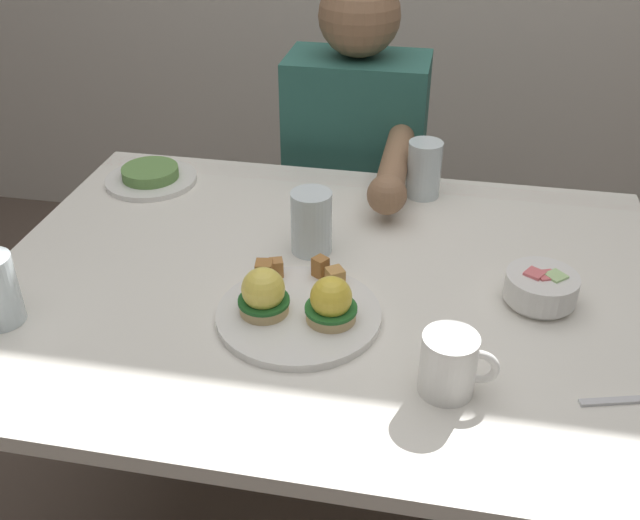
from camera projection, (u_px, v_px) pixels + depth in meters
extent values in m
cube|color=white|center=(325.00, 286.00, 1.28)|extent=(1.20, 0.90, 0.03)
cube|color=#B23838|center=(268.00, 449.00, 0.94)|extent=(1.20, 0.06, 0.00)
cube|color=#B23838|center=(358.00, 182.00, 1.60)|extent=(1.20, 0.06, 0.00)
cube|color=brown|center=(147.00, 295.00, 1.89)|extent=(0.06, 0.06, 0.71)
cube|color=brown|center=(580.00, 345.00, 1.72)|extent=(0.06, 0.06, 0.71)
cylinder|color=white|center=(299.00, 315.00, 1.17)|extent=(0.27, 0.27, 0.01)
cylinder|color=tan|center=(264.00, 307.00, 1.16)|extent=(0.08, 0.08, 0.02)
cylinder|color=#236028|center=(264.00, 300.00, 1.16)|extent=(0.08, 0.08, 0.01)
sphere|color=#F7DB56|center=(263.00, 289.00, 1.14)|extent=(0.07, 0.07, 0.07)
cylinder|color=tan|center=(331.00, 314.00, 1.14)|extent=(0.08, 0.08, 0.02)
cylinder|color=#286B2D|center=(331.00, 308.00, 1.14)|extent=(0.08, 0.08, 0.01)
sphere|color=yellow|center=(331.00, 297.00, 1.13)|extent=(0.07, 0.07, 0.07)
cube|color=tan|center=(335.00, 276.00, 1.23)|extent=(0.04, 0.04, 0.03)
cube|color=#B77A42|center=(276.00, 268.00, 1.25)|extent=(0.03, 0.03, 0.03)
cube|color=#AD7038|center=(320.00, 267.00, 1.25)|extent=(0.03, 0.03, 0.04)
cube|color=#AD7038|center=(264.00, 271.00, 1.23)|extent=(0.03, 0.03, 0.04)
cylinder|color=white|center=(538.00, 301.00, 1.21)|extent=(0.10, 0.10, 0.01)
cylinder|color=white|center=(541.00, 287.00, 1.19)|extent=(0.12, 0.12, 0.04)
cube|color=#EA6B70|center=(533.00, 296.00, 1.18)|extent=(0.04, 0.04, 0.03)
cube|color=#F4A85B|center=(543.00, 295.00, 1.17)|extent=(0.03, 0.03, 0.02)
cube|color=#EA6B70|center=(534.00, 280.00, 1.19)|extent=(0.04, 0.04, 0.03)
cube|color=#EA6B70|center=(545.00, 281.00, 1.19)|extent=(0.04, 0.04, 0.03)
cube|color=#B7E093|center=(555.00, 284.00, 1.18)|extent=(0.04, 0.04, 0.03)
cylinder|color=white|center=(448.00, 364.00, 1.00)|extent=(0.08, 0.08, 0.09)
cylinder|color=black|center=(451.00, 341.00, 0.98)|extent=(0.07, 0.07, 0.01)
torus|color=white|center=(480.00, 367.00, 1.00)|extent=(0.06, 0.02, 0.06)
cube|color=silver|center=(621.00, 401.00, 1.01)|extent=(0.12, 0.04, 0.00)
cylinder|color=silver|center=(311.00, 222.00, 1.32)|extent=(0.08, 0.08, 0.12)
cylinder|color=silver|center=(311.00, 231.00, 1.33)|extent=(0.07, 0.07, 0.08)
cylinder|color=silver|center=(424.00, 169.00, 1.51)|extent=(0.07, 0.07, 0.12)
cylinder|color=silver|center=(423.00, 177.00, 1.52)|extent=(0.06, 0.06, 0.08)
cylinder|color=white|center=(151.00, 180.00, 1.59)|extent=(0.20, 0.20, 0.01)
cylinder|color=#66934C|center=(150.00, 172.00, 1.58)|extent=(0.12, 0.12, 0.02)
cylinder|color=#33333D|center=(314.00, 323.00, 2.00)|extent=(0.11, 0.11, 0.45)
cylinder|color=#33333D|center=(378.00, 331.00, 1.98)|extent=(0.11, 0.11, 0.45)
cube|color=#2D665B|center=(356.00, 155.00, 1.82)|extent=(0.34, 0.20, 0.50)
sphere|color=#936B4C|center=(360.00, 15.00, 1.63)|extent=(0.19, 0.19, 0.19)
cylinder|color=#936B4C|center=(395.00, 163.00, 1.54)|extent=(0.06, 0.30, 0.06)
sphere|color=#936B4C|center=(387.00, 195.00, 1.41)|extent=(0.08, 0.08, 0.08)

